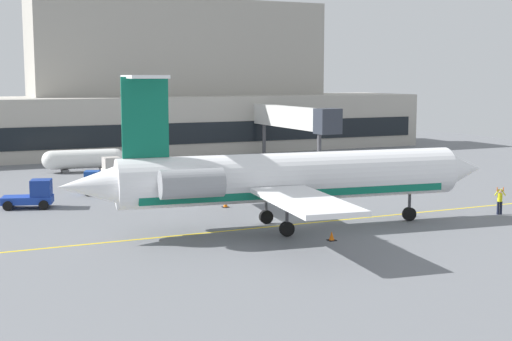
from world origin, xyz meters
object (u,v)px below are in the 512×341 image
at_px(marshaller, 500,201).
at_px(fuel_tank, 84,159).
at_px(belt_loader, 33,195).
at_px(pushback_tractor, 118,168).
at_px(regional_jet, 284,177).
at_px(baggage_tug, 99,184).

bearing_deg(marshaller, fuel_tank, 122.05).
bearing_deg(fuel_tank, belt_loader, -111.61).
xyz_separation_m(pushback_tractor, marshaller, (19.74, -29.55, 0.07)).
distance_m(fuel_tank, marshaller, 41.28).
height_order(pushback_tractor, fuel_tank, fuel_tank).
xyz_separation_m(regional_jet, marshaller, (15.92, -1.93, -2.34)).
relative_size(belt_loader, fuel_tank, 0.48).
relative_size(regional_jet, pushback_tractor, 7.45).
height_order(pushback_tractor, marshaller, pushback_tractor).
height_order(baggage_tug, marshaller, baggage_tug).
xyz_separation_m(belt_loader, marshaller, (29.36, -16.18, 0.02)).
distance_m(pushback_tractor, fuel_tank, 5.87).
bearing_deg(belt_loader, marshaller, -28.86).
height_order(fuel_tank, marshaller, fuel_tank).
bearing_deg(baggage_tug, marshaller, -40.47).
xyz_separation_m(baggage_tug, marshaller, (23.65, -20.17, 0.10)).
bearing_deg(belt_loader, regional_jet, -46.68).
bearing_deg(fuel_tank, marshaller, -57.95).
height_order(belt_loader, marshaller, belt_loader).
distance_m(baggage_tug, pushback_tractor, 10.15).
height_order(regional_jet, pushback_tractor, regional_jet).
bearing_deg(fuel_tank, pushback_tractor, -68.30).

